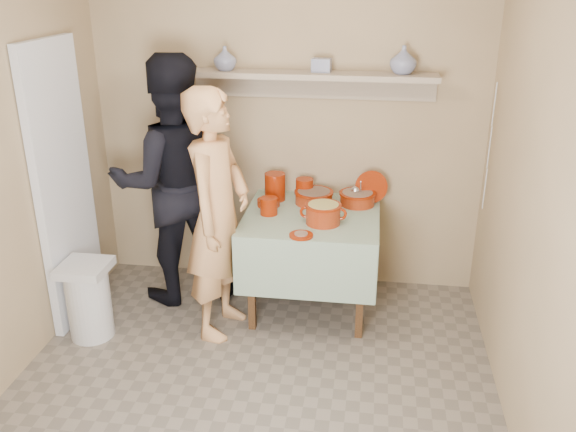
% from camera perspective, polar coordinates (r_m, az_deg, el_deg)
% --- Properties ---
extents(ground, '(3.50, 3.50, 0.00)m').
position_cam_1_polar(ground, '(3.75, -4.10, -17.87)').
color(ground, '#6F6457').
rests_on(ground, ground).
extents(tile_panel, '(0.06, 0.70, 2.00)m').
position_cam_1_polar(tile_panel, '(4.53, -20.22, 2.61)').
color(tile_panel, silver).
rests_on(tile_panel, ground).
extents(plate_stack_a, '(0.16, 0.16, 0.21)m').
position_cam_1_polar(plate_stack_a, '(4.66, -1.23, 2.76)').
color(plate_stack_a, '#761703').
rests_on(plate_stack_a, serving_table).
extents(plate_stack_b, '(0.13, 0.13, 0.16)m').
position_cam_1_polar(plate_stack_b, '(4.68, 1.55, 2.55)').
color(plate_stack_b, '#761703').
rests_on(plate_stack_b, serving_table).
extents(bowl_stack, '(0.13, 0.13, 0.13)m').
position_cam_1_polar(bowl_stack, '(4.39, -1.81, 0.95)').
color(bowl_stack, '#761703').
rests_on(bowl_stack, serving_table).
extents(empty_bowl, '(0.17, 0.17, 0.05)m').
position_cam_1_polar(empty_bowl, '(4.56, -1.83, 1.27)').
color(empty_bowl, '#761703').
rests_on(empty_bowl, serving_table).
extents(propped_lid, '(0.26, 0.13, 0.24)m').
position_cam_1_polar(propped_lid, '(4.65, 7.80, 2.71)').
color(propped_lid, '#761703').
rests_on(propped_lid, serving_table).
extents(vase_right, '(0.25, 0.25, 0.20)m').
position_cam_1_polar(vase_right, '(4.48, 10.74, 14.16)').
color(vase_right, navy).
rests_on(vase_right, wall_shelf).
extents(vase_left, '(0.23, 0.23, 0.17)m').
position_cam_1_polar(vase_left, '(4.58, -5.92, 14.45)').
color(vase_left, navy).
rests_on(vase_left, wall_shelf).
extents(ceramic_box, '(0.14, 0.11, 0.10)m').
position_cam_1_polar(ceramic_box, '(4.51, 3.16, 13.91)').
color(ceramic_box, navy).
rests_on(ceramic_box, wall_shelf).
extents(person_cook, '(0.51, 0.69, 1.74)m').
position_cam_1_polar(person_cook, '(4.13, -6.57, 0.05)').
color(person_cook, tan).
rests_on(person_cook, ground).
extents(person_helper, '(1.13, 1.03, 1.88)m').
position_cam_1_polar(person_helper, '(4.62, -10.76, 3.17)').
color(person_helper, black).
rests_on(person_helper, ground).
extents(room_shell, '(3.04, 3.54, 2.62)m').
position_cam_1_polar(room_shell, '(2.99, -4.93, 6.56)').
color(room_shell, tan).
rests_on(room_shell, ground).
extents(serving_table, '(0.97, 0.97, 0.76)m').
position_cam_1_polar(serving_table, '(4.47, 2.24, -1.20)').
color(serving_table, '#4C2D16').
rests_on(serving_table, ground).
extents(cazuela_meat_a, '(0.30, 0.30, 0.10)m').
position_cam_1_polar(cazuela_meat_a, '(4.60, 2.43, 1.89)').
color(cazuela_meat_a, maroon).
rests_on(cazuela_meat_a, serving_table).
extents(cazuela_meat_b, '(0.28, 0.28, 0.10)m').
position_cam_1_polar(cazuela_meat_b, '(4.60, 6.51, 1.76)').
color(cazuela_meat_b, maroon).
rests_on(cazuela_meat_b, serving_table).
extents(ladle, '(0.08, 0.26, 0.19)m').
position_cam_1_polar(ladle, '(4.59, 6.36, 2.41)').
color(ladle, silver).
rests_on(ladle, cazuela_meat_b).
extents(cazuela_rice, '(0.33, 0.25, 0.14)m').
position_cam_1_polar(cazuela_rice, '(4.23, 3.31, 0.37)').
color(cazuela_rice, maroon).
rests_on(cazuela_rice, serving_table).
extents(front_plate, '(0.16, 0.16, 0.03)m').
position_cam_1_polar(front_plate, '(4.04, 1.23, -1.79)').
color(front_plate, '#761703').
rests_on(front_plate, serving_table).
extents(wall_shelf, '(1.80, 0.25, 0.21)m').
position_cam_1_polar(wall_shelf, '(4.54, 2.30, 12.77)').
color(wall_shelf, tan).
rests_on(wall_shelf, room_shell).
extents(trash_bin, '(0.32, 0.32, 0.56)m').
position_cam_1_polar(trash_bin, '(4.47, -18.15, -7.45)').
color(trash_bin, silver).
rests_on(trash_bin, ground).
extents(electrical_cord, '(0.01, 0.05, 0.90)m').
position_cam_1_polar(electrical_cord, '(4.51, 18.33, 6.10)').
color(electrical_cord, silver).
rests_on(electrical_cord, wall_shelf).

